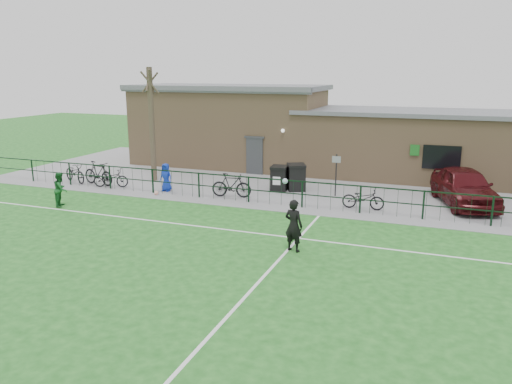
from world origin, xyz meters
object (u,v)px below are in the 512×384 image
(bicycle_d, at_px, (231,185))
(sign_post, at_px, (336,175))
(car_maroon, at_px, (464,186))
(bicycle_c, at_px, (111,178))
(spectator_child, at_px, (166,177))
(ball_ground, at_px, (156,193))
(bicycle_b, at_px, (98,173))
(bicycle_e, at_px, (363,198))
(wheelie_bin_right, at_px, (279,179))
(bicycle_a, at_px, (75,172))
(outfield_player, at_px, (61,189))
(bare_tree, at_px, (152,125))
(wheelie_bin_left, at_px, (296,178))

(bicycle_d, bearing_deg, sign_post, -75.44)
(car_maroon, height_order, bicycle_c, car_maroon)
(spectator_child, relative_size, ball_ground, 6.66)
(bicycle_b, height_order, spectator_child, spectator_child)
(bicycle_b, height_order, bicycle_c, bicycle_b)
(bicycle_e, bearing_deg, car_maroon, -61.64)
(wheelie_bin_right, distance_m, car_maroon, 8.48)
(wheelie_bin_right, height_order, ball_ground, wheelie_bin_right)
(bicycle_a, distance_m, bicycle_c, 2.52)
(sign_post, height_order, outfield_player, sign_post)
(car_maroon, height_order, spectator_child, car_maroon)
(bare_tree, bearing_deg, wheelie_bin_left, 3.70)
(wheelie_bin_right, distance_m, bicycle_b, 9.43)
(bicycle_a, height_order, spectator_child, spectator_child)
(bicycle_c, bearing_deg, ball_ground, -117.35)
(bicycle_a, bearing_deg, outfield_player, -122.71)
(wheelie_bin_left, distance_m, bicycle_d, 3.45)
(bicycle_e, bearing_deg, bare_tree, 79.75)
(wheelie_bin_left, distance_m, ball_ground, 6.86)
(wheelie_bin_right, bearing_deg, spectator_child, -165.06)
(bare_tree, height_order, outfield_player, bare_tree)
(bicycle_c, bearing_deg, outfield_player, 166.37)
(wheelie_bin_left, distance_m, sign_post, 2.16)
(sign_post, bearing_deg, bicycle_b, -170.37)
(bicycle_a, bearing_deg, bare_tree, -39.00)
(bare_tree, height_order, car_maroon, bare_tree)
(bicycle_b, bearing_deg, spectator_child, -77.99)
(bare_tree, height_order, spectator_child, bare_tree)
(bicycle_e, bearing_deg, wheelie_bin_right, 64.59)
(bare_tree, bearing_deg, ball_ground, -56.36)
(bare_tree, distance_m, bicycle_d, 6.24)
(bicycle_c, height_order, bicycle_e, bicycle_c)
(bicycle_d, relative_size, outfield_player, 1.25)
(spectator_child, distance_m, ball_ground, 1.03)
(spectator_child, height_order, ball_ground, spectator_child)
(bicycle_d, height_order, bicycle_e, bicycle_d)
(wheelie_bin_right, relative_size, ball_ground, 5.53)
(bicycle_b, bearing_deg, bicycle_a, 97.26)
(bicycle_d, xyz_separation_m, ball_ground, (-3.57, -0.83, -0.48))
(spectator_child, bearing_deg, wheelie_bin_right, 24.95)
(bicycle_e, relative_size, spectator_child, 1.29)
(bare_tree, relative_size, car_maroon, 1.23)
(bicycle_d, xyz_separation_m, outfield_player, (-6.39, -4.03, 0.17))
(bare_tree, bearing_deg, sign_post, 0.20)
(bicycle_b, relative_size, outfield_player, 1.35)
(sign_post, relative_size, car_maroon, 0.41)
(wheelie_bin_right, distance_m, bicycle_e, 4.86)
(bicycle_d, bearing_deg, ball_ground, 94.04)
(car_maroon, xyz_separation_m, bicycle_e, (-4.04, -2.29, -0.36))
(bicycle_e, bearing_deg, wheelie_bin_left, 56.20)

